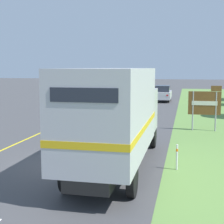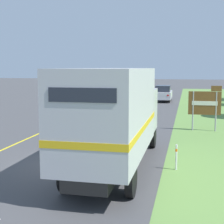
{
  "view_description": "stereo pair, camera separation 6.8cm",
  "coord_description": "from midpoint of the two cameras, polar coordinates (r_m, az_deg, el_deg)",
  "views": [
    {
      "loc": [
        4.44,
        -12.31,
        3.74
      ],
      "look_at": [
        0.3,
        6.79,
        1.2
      ],
      "focal_mm": 55.0,
      "sensor_mm": 36.0,
      "label": 1
    },
    {
      "loc": [
        4.51,
        -12.29,
        3.74
      ],
      "look_at": [
        0.3,
        6.79,
        1.2
      ],
      "focal_mm": 55.0,
      "sensor_mm": 36.0,
      "label": 2
    }
  ],
  "objects": [
    {
      "name": "ground_plane",
      "position": [
        13.61,
        -7.54,
        -8.61
      ],
      "size": [
        200.0,
        200.0,
        0.0
      ],
      "primitive_type": "plane",
      "color": "#444447"
    },
    {
      "name": "edge_line_yellow",
      "position": [
        29.94,
        -3.7,
        0.22
      ],
      "size": [
        0.12,
        67.12,
        0.01
      ],
      "primitive_type": "cube",
      "color": "yellow",
      "rests_on": "ground"
    },
    {
      "name": "centre_dash_near",
      "position": [
        13.91,
        -7.08,
        -8.24
      ],
      "size": [
        0.12,
        2.6,
        0.01
      ],
      "primitive_type": "cube",
      "color": "white",
      "rests_on": "ground"
    },
    {
      "name": "centre_dash_mid_a",
      "position": [
        20.09,
        -0.85,
        -3.31
      ],
      "size": [
        0.12,
        2.6,
        0.01
      ],
      "primitive_type": "cube",
      "color": "white",
      "rests_on": "ground"
    },
    {
      "name": "centre_dash_mid_b",
      "position": [
        26.48,
        2.38,
        -0.72
      ],
      "size": [
        0.12,
        2.6,
        0.01
      ],
      "primitive_type": "cube",
      "color": "white",
      "rests_on": "ground"
    },
    {
      "name": "centre_dash_far",
      "position": [
        32.95,
        4.35,
        0.87
      ],
      "size": [
        0.12,
        2.6,
        0.01
      ],
      "primitive_type": "cube",
      "color": "white",
      "rests_on": "ground"
    },
    {
      "name": "centre_dash_farthest",
      "position": [
        39.46,
        5.68,
        1.93
      ],
      "size": [
        0.12,
        2.6,
        0.01
      ],
      "primitive_type": "cube",
      "color": "white",
      "rests_on": "ground"
    },
    {
      "name": "horse_trailer_truck",
      "position": [
        12.35,
        0.51,
        -0.42
      ],
      "size": [
        2.34,
        8.6,
        3.71
      ],
      "color": "black",
      "rests_on": "ground"
    },
    {
      "name": "lead_car_white",
      "position": [
        26.74,
        -1.47,
        1.29
      ],
      "size": [
        1.8,
        4.19,
        1.74
      ],
      "color": "black",
      "rests_on": "ground"
    },
    {
      "name": "lead_car_silver_ahead",
      "position": [
        38.47,
        8.37,
        3.11
      ],
      "size": [
        1.8,
        4.45,
        1.78
      ],
      "color": "black",
      "rests_on": "ground"
    },
    {
      "name": "lead_car_grey_ahead",
      "position": [
        52.5,
        5.58,
        4.36
      ],
      "size": [
        1.8,
        4.41,
        1.96
      ],
      "color": "black",
      "rests_on": "ground"
    },
    {
      "name": "highway_sign",
      "position": [
        20.98,
        15.13,
        1.33
      ],
      "size": [
        1.88,
        0.09,
        2.68
      ],
      "color": "#9E9EA3",
      "rests_on": "ground"
    },
    {
      "name": "delineator_post",
      "position": [
        12.89,
        10.59,
        -7.26
      ],
      "size": [
        0.08,
        0.08,
        0.95
      ],
      "color": "white",
      "rests_on": "ground"
    }
  ]
}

